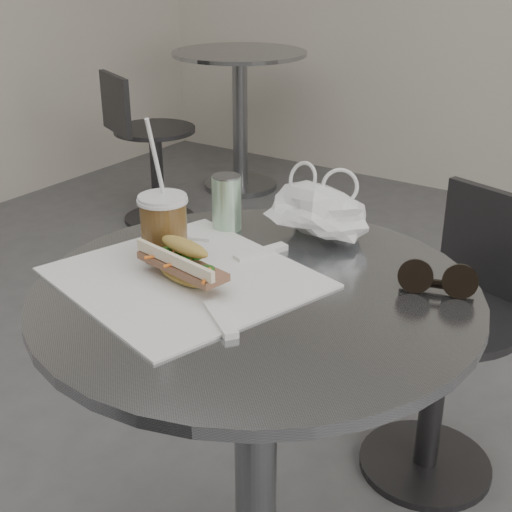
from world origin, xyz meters
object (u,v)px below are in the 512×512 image
Objects in this scene: cafe_table at (256,421)px; bg_table at (240,104)px; sunglasses at (437,281)px; chair_far at (447,356)px; banh_mi at (183,262)px; iced_coffee at (164,227)px; drink_can at (227,203)px; bg_chair at (148,157)px.

bg_table is at bearing 126.03° from cafe_table.
cafe_table is 0.42m from sunglasses.
banh_mi reaches higher than chair_far.
chair_far is 5.62× the size of sunglasses.
chair_far is 2.75× the size of iced_coffee.
bg_table is 3.15× the size of banh_mi.
sunglasses is at bearing 30.52° from cafe_table.
cafe_table is at bearing 36.31° from banh_mi.
iced_coffee is 0.18m from drink_can.
chair_far is 0.66m from sunglasses.
bg_chair is (-0.06, -0.67, -0.14)m from bg_table.
bg_table is 1.02× the size of bg_chair.
bg_table is 2.72m from banh_mi.
iced_coffee reaches higher than drink_can.
banh_mi is at bearing -32.32° from iced_coffee.
drink_can reaches higher than cafe_table.
cafe_table is 3.24× the size of banh_mi.
iced_coffee is at bearing -91.29° from drink_can.
bg_chair is at bearing 126.22° from sunglasses.
iced_coffee reaches higher than sunglasses.
iced_coffee is at bearing 158.10° from banh_mi.
chair_far is 0.73m from drink_can.
bg_table is 0.69m from bg_chair.
drink_can reaches higher than bg_table.
bg_chair is at bearing 133.67° from iced_coffee.
bg_chair is at bearing 137.33° from cafe_table.
iced_coffee is (-0.09, 0.06, 0.02)m from banh_mi.
iced_coffee reaches higher than bg_chair.
bg_chair is 2.04m from drink_can.
cafe_table is at bearing -53.97° from bg_table.
banh_mi reaches higher than bg_chair.
drink_can is (-0.09, 0.24, 0.02)m from banh_mi.
banh_mi is (-0.26, -0.69, 0.45)m from chair_far.
iced_coffee is at bearing 78.96° from chair_far.
sunglasses is (0.37, 0.21, -0.02)m from banh_mi.
bg_chair is 6.46× the size of drink_can.
banh_mi reaches higher than bg_table.
bg_table is at bearing 114.12° from sunglasses.
chair_far is 6.47× the size of drink_can.
cafe_table is 1.05× the size of bg_chair.
bg_table is at bearing 133.87° from banh_mi.
sunglasses is (1.92, -1.38, 0.44)m from bg_chair.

